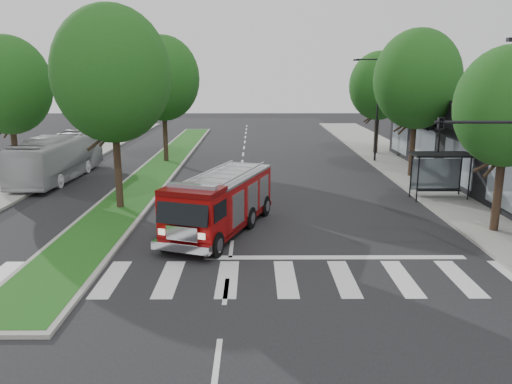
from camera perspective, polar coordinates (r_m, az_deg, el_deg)
ground at (r=20.18m, az=-2.84°, el=-6.51°), size 140.00×140.00×0.00m
sidewalk_right at (r=31.93m, az=21.03°, el=0.21°), size 5.00×80.00×0.15m
median at (r=38.20m, az=-10.70°, el=2.94°), size 3.00×50.00×0.15m
bus_shelter at (r=29.39m, az=20.26°, el=3.12°), size 3.20×1.60×2.61m
tree_right_near at (r=23.52m, az=26.83°, el=8.67°), size 4.40×4.40×8.05m
tree_right_mid at (r=34.62m, az=17.96°, el=12.15°), size 5.60×5.60×9.72m
tree_right_far at (r=44.26m, az=13.86°, el=11.70°), size 5.00×5.00×8.73m
tree_median_near at (r=25.89m, az=-16.15°, el=12.77°), size 5.80×5.80×10.16m
tree_median_far at (r=39.56m, az=-10.59°, el=12.64°), size 5.60×5.60×9.72m
tree_left_mid at (r=34.36m, az=-26.50°, el=10.86°), size 5.20×5.20×9.16m
streetlight_right_far at (r=40.16m, az=13.51°, el=9.64°), size 2.11×0.20×8.00m
fire_engine at (r=22.01m, az=-4.06°, el=-1.24°), size 4.79×8.24×2.74m
city_bus at (r=35.50m, az=-21.64°, el=3.71°), size 2.75×10.59×2.93m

